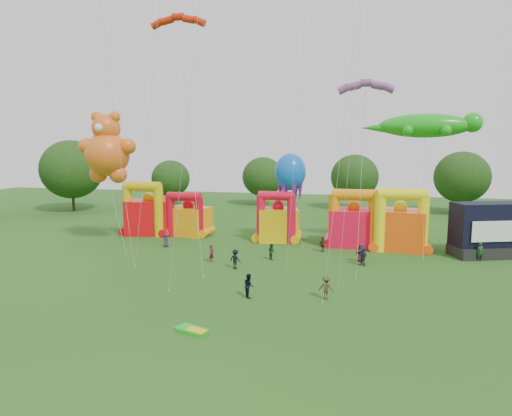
% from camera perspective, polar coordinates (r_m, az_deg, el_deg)
% --- Properties ---
extents(ground, '(160.00, 160.00, 0.00)m').
position_cam_1_polar(ground, '(28.02, -7.13, -15.95)').
color(ground, '#1F5417').
rests_on(ground, ground).
extents(tree_ring, '(126.88, 129.02, 12.07)m').
position_cam_1_polar(tree_ring, '(27.13, -9.33, -2.91)').
color(tree_ring, '#352314').
rests_on(tree_ring, ground).
extents(bouncy_castle_0, '(6.13, 5.32, 6.81)m').
position_cam_1_polar(bouncy_castle_0, '(59.27, -13.37, -0.74)').
color(bouncy_castle_0, red).
rests_on(bouncy_castle_0, ground).
extents(bouncy_castle_1, '(5.53, 4.80, 5.55)m').
position_cam_1_polar(bouncy_castle_1, '(57.70, -8.51, -1.31)').
color(bouncy_castle_1, orange).
rests_on(bouncy_castle_1, ground).
extents(bouncy_castle_2, '(5.32, 4.66, 6.02)m').
position_cam_1_polar(bouncy_castle_2, '(53.68, 2.71, -1.73)').
color(bouncy_castle_2, '#E3B00B').
rests_on(bouncy_castle_2, ground).
extents(bouncy_castle_3, '(5.63, 4.58, 6.53)m').
position_cam_1_polar(bouncy_castle_3, '(52.21, 12.08, -1.98)').
color(bouncy_castle_3, '#F10B30').
rests_on(bouncy_castle_3, ground).
extents(bouncy_castle_4, '(6.27, 5.40, 6.82)m').
position_cam_1_polar(bouncy_castle_4, '(51.53, 17.53, -2.19)').
color(bouncy_castle_4, '#FE520D').
rests_on(bouncy_castle_4, ground).
extents(stage_trailer, '(9.37, 6.02, 5.54)m').
position_cam_1_polar(stage_trailer, '(52.45, 27.79, -2.46)').
color(stage_trailer, black).
rests_on(stage_trailer, ground).
extents(teddy_bear_kite, '(7.72, 6.82, 15.05)m').
position_cam_1_polar(teddy_bear_kite, '(52.67, -17.60, 3.42)').
color(teddy_bear_kite, orange).
rests_on(teddy_bear_kite, ground).
extents(gecko_kite, '(12.44, 7.40, 14.70)m').
position_cam_1_polar(gecko_kite, '(51.71, 20.34, 7.91)').
color(gecko_kite, '#1BA217').
rests_on(gecko_kite, ground).
extents(octopus_kite, '(3.88, 4.94, 10.41)m').
position_cam_1_polar(octopus_kite, '(52.60, 4.58, 2.05)').
color(octopus_kite, blue).
rests_on(octopus_kite, ground).
extents(parafoil_kites, '(30.81, 7.73, 32.22)m').
position_cam_1_polar(parafoil_kites, '(44.38, -12.55, 10.86)').
color(parafoil_kites, red).
rests_on(parafoil_kites, ground).
extents(diamond_kites, '(21.36, 15.32, 44.32)m').
position_cam_1_polar(diamond_kites, '(40.63, 1.23, 17.27)').
color(diamond_kites, red).
rests_on(diamond_kites, ground).
extents(folded_kite_bundle, '(2.22, 1.61, 0.31)m').
position_cam_1_polar(folded_kite_bundle, '(28.89, -7.97, -14.90)').
color(folded_kite_bundle, green).
rests_on(folded_kite_bundle, ground).
extents(spectator_0, '(0.87, 0.70, 1.53)m').
position_cam_1_polar(spectator_0, '(51.73, -11.21, -3.97)').
color(spectator_0, '#312B48').
rests_on(spectator_0, ground).
extents(spectator_1, '(0.54, 0.69, 1.69)m').
position_cam_1_polar(spectator_1, '(44.67, -5.58, -5.65)').
color(spectator_1, '#531723').
rests_on(spectator_1, ground).
extents(spectator_2, '(0.96, 0.98, 1.60)m').
position_cam_1_polar(spectator_2, '(45.35, 1.97, -5.47)').
color(spectator_2, '#163922').
rests_on(spectator_2, ground).
extents(spectator_3, '(1.33, 1.05, 1.80)m').
position_cam_1_polar(spectator_3, '(42.09, -2.60, -6.39)').
color(spectator_3, black).
rests_on(spectator_3, ground).
extents(spectator_4, '(0.98, 0.87, 1.59)m').
position_cam_1_polar(spectator_4, '(49.04, 8.35, -4.52)').
color(spectator_4, '#362C15').
rests_on(spectator_4, ground).
extents(spectator_5, '(1.41, 1.82, 1.92)m').
position_cam_1_polar(spectator_5, '(44.32, 13.17, -5.78)').
color(spectator_5, '#2D2B47').
rests_on(spectator_5, ground).
extents(spectator_6, '(0.91, 0.63, 1.77)m').
position_cam_1_polar(spectator_6, '(45.55, 12.93, -5.49)').
color(spectator_6, maroon).
rests_on(spectator_6, ground).
extents(spectator_7, '(0.79, 0.66, 1.85)m').
position_cam_1_polar(spectator_7, '(49.72, 26.25, -4.95)').
color(spectator_7, '#193E1D').
rests_on(spectator_7, ground).
extents(spectator_8, '(1.01, 1.09, 1.79)m').
position_cam_1_polar(spectator_8, '(34.46, -0.90, -9.66)').
color(spectator_8, black).
rests_on(spectator_8, ground).
extents(spectator_9, '(1.20, 0.80, 1.73)m').
position_cam_1_polar(spectator_9, '(34.46, 8.75, -9.81)').
color(spectator_9, '#373216').
rests_on(spectator_9, ground).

